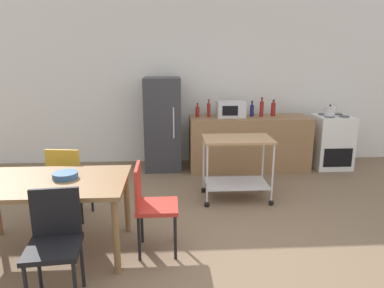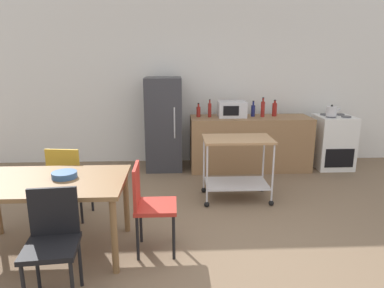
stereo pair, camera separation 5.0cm
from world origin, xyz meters
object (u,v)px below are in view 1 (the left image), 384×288
kitchen_cart (237,158)px  bottle_wine (273,109)px  chair_red (150,202)px  stove_oven (331,141)px  refrigerator (163,124)px  bottle_soy_sauce (209,110)px  microwave (231,109)px  bottle_hot_sauce (262,109)px  kettle (330,111)px  chair_mustard (69,178)px  chair_black (55,239)px  fruit_bowl (65,175)px  bottle_sparkling_water (252,110)px  dining_table (47,189)px  bottle_soda (197,111)px

kitchen_cart → bottle_wine: size_ratio=3.31×
kitchen_cart → chair_red: bearing=-130.5°
stove_oven → refrigerator: 2.92m
bottle_soy_sauce → microwave: bottle_soy_sauce is taller
bottle_soy_sauce → bottle_hot_sauce: (0.88, -0.02, 0.01)m
kettle → chair_mustard: bearing=-155.7°
chair_black → bottle_wine: 4.25m
fruit_bowl → kitchen_cart: bearing=31.8°
bottle_sparkling_water → kettle: 1.29m
bottle_soy_sauce → kettle: size_ratio=1.23×
chair_black → bottle_soy_sauce: size_ratio=3.01×
dining_table → kitchen_cart: size_ratio=1.65×
refrigerator → kitchen_cart: (1.01, -1.40, -0.20)m
refrigerator → bottle_hot_sauce: size_ratio=4.77×
dining_table → bottle_sparkling_water: size_ratio=5.70×
chair_mustard → kettle: size_ratio=3.71×
stove_oven → bottle_sparkling_water: (-1.40, 0.04, 0.55)m
refrigerator → bottle_hot_sauce: bearing=-3.2°
stove_oven → bottle_sparkling_water: bearing=178.4°
bottle_soy_sauce → kettle: bearing=-3.2°
microwave → fruit_bowl: (-2.01, -2.50, -0.25)m
bottle_sparkling_water → bottle_soda: bearing=-179.5°
chair_black → fruit_bowl: (-0.11, 0.75, 0.26)m
kitchen_cart → bottle_hot_sauce: size_ratio=2.80×
microwave → stove_oven: bearing=-0.1°
chair_black → microwave: bearing=54.1°
refrigerator → bottle_hot_sauce: 1.67m
dining_table → chair_black: size_ratio=1.69×
fruit_bowl → stove_oven: bearing=33.4°
bottle_soda → bottle_sparkling_water: 0.92m
chair_mustard → fruit_bowl: size_ratio=3.74×
stove_oven → refrigerator: bearing=178.4°
chair_red → stove_oven: (2.97, 2.58, -0.07)m
chair_red → bottle_soda: (0.65, 2.61, 0.47)m
chair_black → bottle_wine: bearing=45.8°
dining_table → bottle_wine: 3.92m
chair_black → chair_red: size_ratio=1.00×
bottle_soda → bottle_wine: bearing=1.1°
refrigerator → bottle_soda: bearing=-5.0°
kitchen_cart → bottle_soda: (-0.43, 1.35, 0.42)m
chair_mustard → stove_oven: bearing=-147.5°
stove_oven → bottle_sparkling_water: size_ratio=3.49×
chair_mustard → bottle_sparkling_water: (2.55, 1.87, 0.49)m
refrigerator → chair_red: bearing=-91.5°
bottle_wine → fruit_bowl: bottle_wine is taller
stove_oven → kettle: (-0.12, -0.10, 0.55)m
kitchen_cart → bottle_sparkling_water: size_ratio=3.46×
chair_mustard → bottle_sparkling_water: bottle_sparkling_water is taller
chair_red → bottle_hot_sauce: bearing=-34.0°
bottle_hot_sauce → bottle_wine: (0.22, 0.07, -0.02)m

